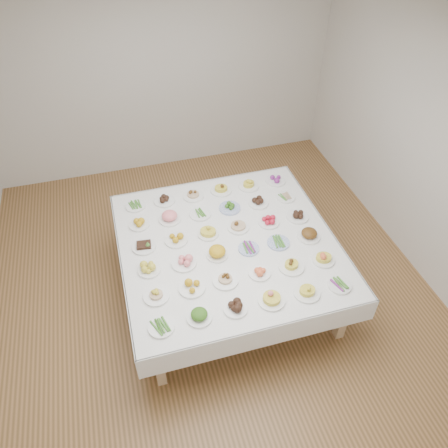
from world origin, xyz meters
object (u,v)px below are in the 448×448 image
object	(u,v)px
display_table	(228,247)
dish_0	(161,326)
dish_35	(276,179)
dish_18	(144,244)

from	to	relation	value
display_table	dish_0	xyz separation A→B (m)	(-0.86, -0.86, 0.09)
display_table	dish_0	size ratio (longest dim) A/B	9.81
dish_0	dish_35	size ratio (longest dim) A/B	0.95
dish_18	dish_35	world-z (taller)	dish_18
dish_0	dish_18	xyz separation A→B (m)	(-0.00, 1.03, 0.03)
display_table	dish_0	bearing A→B (deg)	-135.05
display_table	dish_0	distance (m)	1.22
dish_0	dish_35	distance (m)	2.44
dish_18	display_table	bearing A→B (deg)	-10.97
display_table	dish_18	size ratio (longest dim) A/B	9.14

